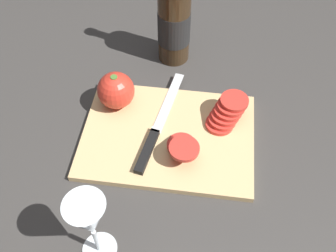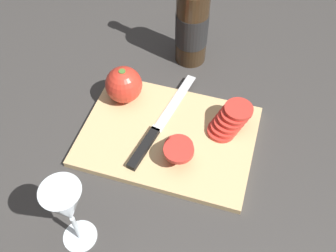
{
  "view_description": "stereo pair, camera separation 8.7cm",
  "coord_description": "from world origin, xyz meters",
  "px_view_note": "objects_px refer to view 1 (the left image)",
  "views": [
    {
      "loc": [
        0.09,
        -0.54,
        0.74
      ],
      "look_at": [
        0.02,
        -0.01,
        0.05
      ],
      "focal_mm": 42.0,
      "sensor_mm": 36.0,
      "label": 1
    },
    {
      "loc": [
        0.18,
        -0.52,
        0.74
      ],
      "look_at": [
        0.02,
        -0.01,
        0.05
      ],
      "focal_mm": 42.0,
      "sensor_mm": 36.0,
      "label": 2
    }
  ],
  "objects_px": {
    "whole_tomato": "(116,90)",
    "knife": "(152,139)",
    "tomato_slice_stack_near": "(183,147)",
    "tomato_slice_stack_far": "(227,112)",
    "wine_bottle": "(174,21)",
    "wine_glass": "(89,221)"
  },
  "relations": [
    {
      "from": "whole_tomato",
      "to": "knife",
      "type": "xyz_separation_m",
      "value": [
        0.1,
        -0.1,
        -0.04
      ]
    },
    {
      "from": "wine_bottle",
      "to": "knife",
      "type": "height_order",
      "value": "wine_bottle"
    },
    {
      "from": "tomato_slice_stack_far",
      "to": "wine_bottle",
      "type": "bearing_deg",
      "value": 124.18
    },
    {
      "from": "wine_glass",
      "to": "whole_tomato",
      "type": "height_order",
      "value": "wine_glass"
    },
    {
      "from": "wine_bottle",
      "to": "tomato_slice_stack_near",
      "type": "height_order",
      "value": "wine_bottle"
    },
    {
      "from": "wine_bottle",
      "to": "knife",
      "type": "relative_size",
      "value": 1.06
    },
    {
      "from": "wine_bottle",
      "to": "whole_tomato",
      "type": "bearing_deg",
      "value": -119.56
    },
    {
      "from": "tomato_slice_stack_near",
      "to": "tomato_slice_stack_far",
      "type": "bearing_deg",
      "value": 49.41
    },
    {
      "from": "knife",
      "to": "tomato_slice_stack_far",
      "type": "height_order",
      "value": "tomato_slice_stack_far"
    },
    {
      "from": "tomato_slice_stack_near",
      "to": "tomato_slice_stack_far",
      "type": "distance_m",
      "value": 0.14
    },
    {
      "from": "wine_bottle",
      "to": "whole_tomato",
      "type": "height_order",
      "value": "wine_bottle"
    },
    {
      "from": "wine_bottle",
      "to": "knife",
      "type": "distance_m",
      "value": 0.32
    },
    {
      "from": "whole_tomato",
      "to": "wine_bottle",
      "type": "bearing_deg",
      "value": 60.44
    },
    {
      "from": "tomato_slice_stack_near",
      "to": "tomato_slice_stack_far",
      "type": "relative_size",
      "value": 1.0
    },
    {
      "from": "tomato_slice_stack_far",
      "to": "wine_glass",
      "type": "bearing_deg",
      "value": -123.69
    },
    {
      "from": "whole_tomato",
      "to": "knife",
      "type": "relative_size",
      "value": 0.29
    },
    {
      "from": "wine_bottle",
      "to": "tomato_slice_stack_near",
      "type": "bearing_deg",
      "value": -79.76
    },
    {
      "from": "whole_tomato",
      "to": "tomato_slice_stack_near",
      "type": "height_order",
      "value": "whole_tomato"
    },
    {
      "from": "whole_tomato",
      "to": "tomato_slice_stack_far",
      "type": "height_order",
      "value": "whole_tomato"
    },
    {
      "from": "whole_tomato",
      "to": "tomato_slice_stack_far",
      "type": "relative_size",
      "value": 0.91
    },
    {
      "from": "knife",
      "to": "tomato_slice_stack_near",
      "type": "distance_m",
      "value": 0.08
    },
    {
      "from": "knife",
      "to": "tomato_slice_stack_near",
      "type": "xyz_separation_m",
      "value": [
        0.07,
        -0.02,
        0.02
      ]
    }
  ]
}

